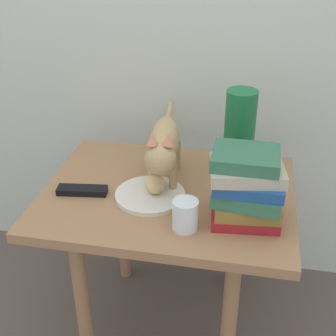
{
  "coord_description": "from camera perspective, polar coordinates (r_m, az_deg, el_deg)",
  "views": [
    {
      "loc": [
        0.23,
        -1.17,
        1.31
      ],
      "look_at": [
        0.0,
        0.0,
        0.65
      ],
      "focal_mm": 49.41,
      "sensor_mm": 36.0,
      "label": 1
    }
  ],
  "objects": [
    {
      "name": "plate",
      "position": [
        1.38,
        -2.22,
        -3.36
      ],
      "size": [
        0.21,
        0.21,
        0.01
      ],
      "primitive_type": "cylinder",
      "color": "silver",
      "rests_on": "side_table"
    },
    {
      "name": "side_table",
      "position": [
        1.45,
        0.0,
        -5.58
      ],
      "size": [
        0.76,
        0.59,
        0.57
      ],
      "color": "#9E724C",
      "rests_on": "ground"
    },
    {
      "name": "tv_remote",
      "position": [
        1.42,
        -10.54,
        -2.73
      ],
      "size": [
        0.15,
        0.06,
        0.02
      ],
      "primitive_type": "cube",
      "rotation": [
        0.0,
        0.0,
        0.13
      ],
      "color": "black",
      "rests_on": "side_table"
    },
    {
      "name": "ground_plane",
      "position": [
        1.78,
        0.0,
        -18.53
      ],
      "size": [
        6.0,
        6.0,
        0.0
      ],
      "primitive_type": "plane",
      "color": "brown"
    },
    {
      "name": "bread_roll",
      "position": [
        1.37,
        -1.6,
        -1.97
      ],
      "size": [
        0.09,
        0.1,
        0.05
      ],
      "primitive_type": "ellipsoid",
      "rotation": [
        0.0,
        0.0,
        1.95
      ],
      "color": "#E0BC7A",
      "rests_on": "plate"
    },
    {
      "name": "cat",
      "position": [
        1.39,
        -0.5,
        2.9
      ],
      "size": [
        0.12,
        0.48,
        0.23
      ],
      "color": "tan",
      "rests_on": "side_table"
    },
    {
      "name": "green_vase",
      "position": [
        1.45,
        8.77,
        4.1
      ],
      "size": [
        0.09,
        0.09,
        0.28
      ],
      "primitive_type": "cylinder",
      "color": "#196B38",
      "rests_on": "side_table"
    },
    {
      "name": "book_stack",
      "position": [
        1.25,
        9.71,
        -2.38
      ],
      "size": [
        0.21,
        0.18,
        0.2
      ],
      "color": "maroon",
      "rests_on": "side_table"
    },
    {
      "name": "candle_jar",
      "position": [
        1.23,
        2.14,
        -5.97
      ],
      "size": [
        0.07,
        0.07,
        0.08
      ],
      "color": "silver",
      "rests_on": "side_table"
    }
  ]
}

